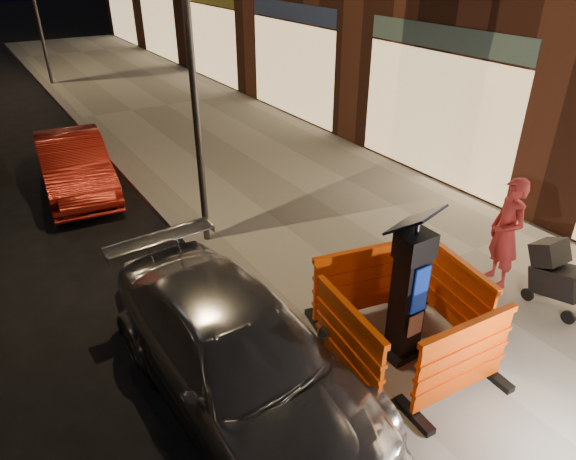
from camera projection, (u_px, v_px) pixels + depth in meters
ground_plane at (278, 338)px, 7.45m from camera, size 120.00×120.00×0.00m
sidewalk at (427, 273)px, 8.83m from camera, size 6.00×60.00×0.15m
kerb at (278, 334)px, 7.42m from camera, size 0.30×60.00×0.15m
parking_kiosk at (409, 290)px, 6.49m from camera, size 0.74×0.74×2.07m
barrier_front at (462, 362)px, 6.01m from camera, size 1.51×0.70×1.15m
barrier_back at (359, 283)px, 7.41m from camera, size 1.57×0.89×1.15m
barrier_kerbside at (348, 345)px, 6.27m from camera, size 0.77×1.54×1.15m
barrier_bldgside at (455, 295)px, 7.16m from camera, size 0.87×1.56×1.15m
car_silver at (242, 396)px, 6.50m from camera, size 2.16×4.83×1.37m
car_red at (80, 191)px, 11.95m from camera, size 1.74×4.10×1.31m
man at (506, 233)px, 8.02m from camera, size 0.66×0.78×1.83m
stroller at (561, 278)px, 7.64m from camera, size 0.57×0.85×1.04m
street_lamp_mid at (193, 77)px, 8.26m from camera, size 0.12×0.12×6.00m
street_lamp_far at (34, 3)px, 19.35m from camera, size 0.12×0.12×6.00m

